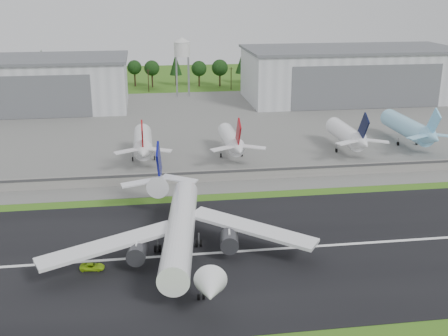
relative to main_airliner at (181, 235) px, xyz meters
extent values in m
plane|color=#295D16|center=(18.51, -9.57, -4.89)|extent=(600.00, 600.00, 0.00)
cube|color=black|center=(18.51, 0.43, -4.84)|extent=(320.00, 60.00, 0.10)
cube|color=white|center=(18.51, 0.43, -4.78)|extent=(220.00, 1.00, 0.02)
cube|color=slate|center=(18.51, 110.43, -4.84)|extent=(320.00, 150.00, 0.10)
cube|color=gray|center=(18.51, 45.43, -3.14)|extent=(240.00, 0.50, 3.50)
cube|color=#38383A|center=(18.51, 45.13, -1.89)|extent=(240.00, 0.12, 0.70)
cube|color=silver|center=(-61.49, 155.43, 6.11)|extent=(95.00, 42.00, 22.00)
cube|color=#595B60|center=(-61.49, 155.43, 17.71)|extent=(97.00, 44.00, 1.20)
cube|color=#595B60|center=(-61.49, 134.28, 4.35)|extent=(66.50, 0.30, 18.04)
cube|color=silver|center=(93.51, 155.43, 7.11)|extent=(100.00, 45.00, 24.00)
cube|color=#595B60|center=(93.51, 155.43, 19.71)|extent=(102.00, 47.00, 1.20)
cube|color=#595B60|center=(93.51, 132.78, 5.19)|extent=(70.00, 0.30, 19.68)
cylinder|color=#99999E|center=(10.51, 172.43, 5.11)|extent=(0.50, 0.50, 20.00)
cylinder|color=#99999E|center=(16.51, 178.43, 5.11)|extent=(0.50, 0.50, 20.00)
cylinder|color=silver|center=(13.51, 175.43, 18.61)|extent=(8.00, 8.00, 7.00)
cone|color=silver|center=(13.51, 175.43, 23.31)|extent=(8.40, 8.40, 2.40)
cylinder|color=white|center=(-0.05, 0.43, 1.31)|extent=(11.38, 44.38, 5.80)
cone|color=white|center=(3.14, -24.36, 1.31)|extent=(6.52, 6.69, 5.80)
cone|color=white|center=(-3.45, 26.72, 2.51)|extent=(6.62, 9.63, 5.51)
cube|color=navy|center=(-3.38, 26.22, 7.81)|extent=(1.72, 9.53, 11.13)
cube|color=white|center=(15.08, 0.37, 0.51)|extent=(26.00, 20.68, 2.65)
cylinder|color=#333338|center=(9.82, -1.82, -1.09)|extent=(4.47, 5.94, 3.80)
cube|color=white|center=(1.58, 26.86, 2.91)|extent=(9.51, 6.75, 0.98)
cube|color=white|center=(-14.68, -3.47, 0.51)|extent=(28.12, 15.01, 2.65)
cylinder|color=#333338|center=(-9.03, -4.25, -1.09)|extent=(4.47, 5.94, 3.80)
cube|color=white|center=(-8.34, 25.58, 2.91)|extent=(9.44, 4.81, 0.98)
cube|color=#99999E|center=(0.46, -3.53, -3.19)|extent=(13.76, 31.03, 3.20)
cylinder|color=black|center=(-4.90, 2.83, -4.04)|extent=(0.59, 1.54, 1.50)
imported|color=#A8DF1A|center=(-18.07, -3.24, -4.12)|extent=(5.06, 2.73, 1.35)
cylinder|color=white|center=(-7.26, 70.43, 1.08)|extent=(5.96, 24.00, 5.96)
cone|color=white|center=(-7.26, 54.93, 2.08)|extent=(5.66, 7.00, 5.66)
cube|color=maroon|center=(-7.26, 55.43, 6.88)|extent=(0.45, 8.59, 10.02)
cylinder|color=#99999E|center=(-10.76, 68.43, -3.39)|extent=(0.32, 0.32, 3.00)
cylinder|color=#99999E|center=(-3.76, 68.43, -3.39)|extent=(0.32, 0.32, 3.00)
cylinder|color=black|center=(-10.76, 68.43, -4.09)|extent=(0.40, 1.40, 1.40)
cylinder|color=white|center=(21.40, 70.43, 0.74)|extent=(5.26, 24.00, 5.26)
cone|color=white|center=(21.40, 54.93, 1.74)|extent=(5.00, 7.00, 5.00)
cube|color=maroon|center=(21.40, 55.43, 6.54)|extent=(0.45, 8.59, 10.02)
cylinder|color=#99999E|center=(17.90, 68.43, -3.39)|extent=(0.32, 0.32, 3.00)
cylinder|color=#99999E|center=(24.90, 68.43, -3.39)|extent=(0.32, 0.32, 3.00)
cylinder|color=black|center=(17.90, 68.43, -4.09)|extent=(0.40, 1.40, 1.40)
cylinder|color=white|center=(60.84, 70.43, 1.08)|extent=(5.95, 24.00, 5.95)
cone|color=white|center=(60.84, 54.93, 2.08)|extent=(5.65, 7.00, 5.65)
cube|color=black|center=(60.84, 55.43, 6.88)|extent=(0.45, 8.59, 10.02)
cylinder|color=#99999E|center=(57.34, 68.43, -3.39)|extent=(0.32, 0.32, 3.00)
cylinder|color=#99999E|center=(64.34, 68.43, -3.39)|extent=(0.32, 0.32, 3.00)
cylinder|color=black|center=(57.34, 68.43, -4.09)|extent=(0.40, 1.40, 1.40)
cylinder|color=#8ED2F5|center=(85.13, 75.43, 1.35)|extent=(6.49, 30.00, 6.49)
cone|color=#8ED2F5|center=(85.13, 56.93, 2.35)|extent=(6.16, 7.00, 6.16)
cube|color=#7CCDFF|center=(85.13, 57.43, 7.15)|extent=(0.45, 8.59, 10.02)
cylinder|color=#99999E|center=(81.63, 73.43, -3.39)|extent=(0.32, 0.32, 3.00)
cylinder|color=#99999E|center=(88.63, 73.43, -3.39)|extent=(0.32, 0.32, 3.00)
cylinder|color=black|center=(81.63, 73.43, -4.09)|extent=(0.40, 1.40, 1.40)
camera|label=1|loc=(-6.44, -105.98, 49.56)|focal=45.00mm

